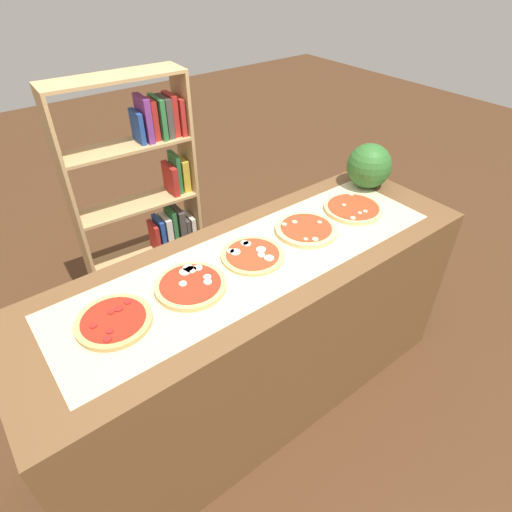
{
  "coord_description": "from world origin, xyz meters",
  "views": [
    {
      "loc": [
        -0.92,
        -1.19,
        2.12
      ],
      "look_at": [
        0.0,
        0.0,
        0.97
      ],
      "focal_mm": 30.17,
      "sensor_mm": 36.0,
      "label": 1
    }
  ],
  "objects_px": {
    "pizza_pepperoni_0": "(114,321)",
    "bookshelf": "(154,205)",
    "pizza_mozzarella_1": "(191,285)",
    "pizza_mushroom_3": "(306,229)",
    "pizza_mushroom_4": "(353,208)",
    "watermelon": "(369,166)",
    "pizza_mozzarella_2": "(253,255)"
  },
  "relations": [
    {
      "from": "pizza_mushroom_3",
      "to": "pizza_mozzarella_2",
      "type": "bearing_deg",
      "value": -179.62
    },
    {
      "from": "pizza_mozzarella_2",
      "to": "bookshelf",
      "type": "xyz_separation_m",
      "value": [
        0.02,
        1.07,
        -0.25
      ]
    },
    {
      "from": "pizza_mozzarella_1",
      "to": "watermelon",
      "type": "relative_size",
      "value": 1.18
    },
    {
      "from": "pizza_mozzarella_1",
      "to": "pizza_mushroom_3",
      "type": "xyz_separation_m",
      "value": [
        0.65,
        0.01,
        -0.0
      ]
    },
    {
      "from": "pizza_mozzarella_1",
      "to": "pizza_mushroom_4",
      "type": "distance_m",
      "value": 0.97
    },
    {
      "from": "pizza_mozzarella_2",
      "to": "pizza_mushroom_3",
      "type": "bearing_deg",
      "value": 0.38
    },
    {
      "from": "pizza_pepperoni_0",
      "to": "pizza_mushroom_4",
      "type": "xyz_separation_m",
      "value": [
        1.3,
        0.01,
        0.0
      ]
    },
    {
      "from": "pizza_pepperoni_0",
      "to": "pizza_mushroom_4",
      "type": "distance_m",
      "value": 1.3
    },
    {
      "from": "watermelon",
      "to": "bookshelf",
      "type": "relative_size",
      "value": 0.16
    },
    {
      "from": "pizza_mozzarella_1",
      "to": "bookshelf",
      "type": "height_order",
      "value": "bookshelf"
    },
    {
      "from": "pizza_mozzarella_1",
      "to": "bookshelf",
      "type": "xyz_separation_m",
      "value": [
        0.34,
        1.08,
        -0.25
      ]
    },
    {
      "from": "pizza_pepperoni_0",
      "to": "bookshelf",
      "type": "relative_size",
      "value": 0.19
    },
    {
      "from": "pizza_pepperoni_0",
      "to": "pizza_mushroom_3",
      "type": "bearing_deg",
      "value": 0.77
    },
    {
      "from": "pizza_mushroom_3",
      "to": "bookshelf",
      "type": "relative_size",
      "value": 0.2
    },
    {
      "from": "bookshelf",
      "to": "pizza_mushroom_3",
      "type": "bearing_deg",
      "value": -74.02
    },
    {
      "from": "pizza_pepperoni_0",
      "to": "bookshelf",
      "type": "bearing_deg",
      "value": 58.1
    },
    {
      "from": "pizza_pepperoni_0",
      "to": "pizza_mushroom_3",
      "type": "xyz_separation_m",
      "value": [
        0.98,
        0.01,
        0.0
      ]
    },
    {
      "from": "pizza_mozzarella_2",
      "to": "watermelon",
      "type": "height_order",
      "value": "watermelon"
    },
    {
      "from": "pizza_pepperoni_0",
      "to": "pizza_mushroom_4",
      "type": "bearing_deg",
      "value": 0.32
    },
    {
      "from": "pizza_mushroom_4",
      "to": "watermelon",
      "type": "distance_m",
      "value": 0.32
    },
    {
      "from": "watermelon",
      "to": "bookshelf",
      "type": "bearing_deg",
      "value": 133.85
    },
    {
      "from": "pizza_mushroom_3",
      "to": "watermelon",
      "type": "bearing_deg",
      "value": 12.88
    },
    {
      "from": "pizza_mushroom_3",
      "to": "pizza_mushroom_4",
      "type": "distance_m",
      "value": 0.33
    },
    {
      "from": "pizza_mozzarella_1",
      "to": "pizza_mushroom_4",
      "type": "height_order",
      "value": "same"
    },
    {
      "from": "pizza_pepperoni_0",
      "to": "pizza_mozzarella_2",
      "type": "distance_m",
      "value": 0.65
    },
    {
      "from": "bookshelf",
      "to": "pizza_mushroom_4",
      "type": "bearing_deg",
      "value": -59.51
    },
    {
      "from": "pizza_mozzarella_1",
      "to": "watermelon",
      "type": "xyz_separation_m",
      "value": [
        1.24,
        0.15,
        0.11
      ]
    },
    {
      "from": "pizza_mozzarella_1",
      "to": "pizza_pepperoni_0",
      "type": "bearing_deg",
      "value": 179.9
    },
    {
      "from": "pizza_mozzarella_2",
      "to": "pizza_mushroom_4",
      "type": "bearing_deg",
      "value": -0.33
    },
    {
      "from": "pizza_mushroom_4",
      "to": "bookshelf",
      "type": "distance_m",
      "value": 1.27
    },
    {
      "from": "pizza_mozzarella_2",
      "to": "pizza_mushroom_3",
      "type": "relative_size",
      "value": 0.95
    },
    {
      "from": "pizza_pepperoni_0",
      "to": "pizza_mushroom_4",
      "type": "relative_size",
      "value": 0.95
    }
  ]
}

